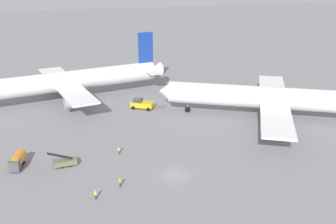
{
  "coord_description": "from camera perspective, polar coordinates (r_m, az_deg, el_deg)",
  "views": [
    {
      "loc": [
        -18.2,
        -57.04,
        33.24
      ],
      "look_at": [
        4.81,
        20.02,
        4.0
      ],
      "focal_mm": 42.45,
      "sensor_mm": 36.0,
      "label": 1
    }
  ],
  "objects": [
    {
      "name": "ground_crew_marshaller_foreground",
      "position": [
        75.88,
        -7.09,
        -5.48
      ],
      "size": [
        0.36,
        0.36,
        1.58
      ],
      "color": "#4C4C51",
      "rests_on": "ground"
    },
    {
      "name": "ground_crew_wing_walker_right",
      "position": [
        65.19,
        -6.92,
        -10.0
      ],
      "size": [
        0.36,
        0.36,
        1.59
      ],
      "color": "#2D3351",
      "rests_on": "ground"
    },
    {
      "name": "airliner_being_pushed",
      "position": [
        94.93,
        13.97,
        1.96
      ],
      "size": [
        46.44,
        42.45,
        14.86
      ],
      "color": "white",
      "rests_on": "ground"
    },
    {
      "name": "pushback_tug",
      "position": [
        99.64,
        -3.78,
        1.19
      ],
      "size": [
        8.17,
        5.99,
        2.89
      ],
      "color": "gold",
      "rests_on": "ground"
    },
    {
      "name": "ground_plane",
      "position": [
        68.48,
        0.95,
        -9.06
      ],
      "size": [
        600.0,
        600.0,
        0.0
      ],
      "primitive_type": "plane",
      "color": "gray"
    },
    {
      "name": "gse_fuel_bowser_stubby",
      "position": [
        75.14,
        -20.84,
        -6.56
      ],
      "size": [
        2.9,
        5.19,
        2.4
      ],
      "color": "orange",
      "rests_on": "ground"
    },
    {
      "name": "ground_crew_ramp_agent_by_cones",
      "position": [
        62.57,
        -10.37,
        -11.58
      ],
      "size": [
        0.36,
        0.36,
        1.6
      ],
      "color": "#2D3351",
      "rests_on": "ground"
    },
    {
      "name": "airliner_at_gate_left",
      "position": [
        106.95,
        -15.7,
        4.08
      ],
      "size": [
        60.8,
        38.94,
        16.46
      ],
      "color": "white",
      "rests_on": "ground"
    },
    {
      "name": "gse_belt_loader_portside",
      "position": [
        73.42,
        -14.61,
        -6.92
      ],
      "size": [
        5.01,
        2.17,
        3.02
      ],
      "color": "#666B4C",
      "rests_on": "ground"
    }
  ]
}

